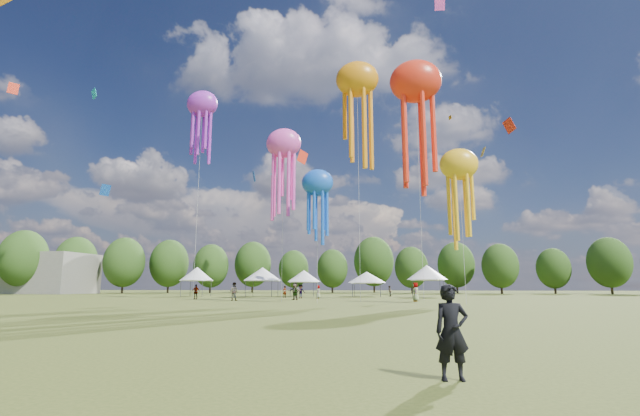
# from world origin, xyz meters

# --- Properties ---
(ground) EXTENTS (300.00, 300.00, 0.00)m
(ground) POSITION_xyz_m (0.00, 0.00, 0.00)
(ground) COLOR #384416
(ground) RESTS_ON ground
(observer_main) EXTENTS (0.63, 0.47, 1.57)m
(observer_main) POSITION_xyz_m (8.49, -2.31, 0.79)
(observer_main) COLOR black
(observer_main) RESTS_ON ground
(spectator_near) EXTENTS (0.98, 0.79, 1.92)m
(spectator_near) POSITION_xyz_m (-8.39, 35.89, 0.96)
(spectator_near) COLOR gray
(spectator_near) RESTS_ON ground
(spectators_far) EXTENTS (25.97, 22.26, 1.93)m
(spectators_far) POSITION_xyz_m (-0.83, 43.60, 0.89)
(spectators_far) COLOR gray
(spectators_far) RESTS_ON ground
(festival_tents) EXTENTS (38.38, 11.08, 4.33)m
(festival_tents) POSITION_xyz_m (-2.86, 55.03, 3.15)
(festival_tents) COLOR #47474C
(festival_tents) RESTS_ON ground
(show_kites) EXTENTS (32.75, 13.74, 28.07)m
(show_kites) POSITION_xyz_m (5.37, 37.46, 19.81)
(show_kites) COLOR #F648BB
(show_kites) RESTS_ON ground
(small_kites) EXTENTS (77.08, 68.59, 43.96)m
(small_kites) POSITION_xyz_m (-1.30, 40.90, 30.51)
(small_kites) COLOR #F648BB
(small_kites) RESTS_ON ground
(treeline) EXTENTS (201.57, 95.24, 13.43)m
(treeline) POSITION_xyz_m (-3.87, 62.51, 6.54)
(treeline) COLOR #38281C
(treeline) RESTS_ON ground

